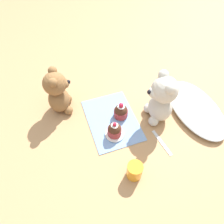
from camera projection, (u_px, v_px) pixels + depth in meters
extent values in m
plane|color=tan|center=(112.00, 120.00, 0.92)|extent=(4.00, 4.00, 0.00)
cube|color=#7A9ED1|center=(112.00, 120.00, 0.92)|extent=(0.28, 0.20, 0.01)
ellipsoid|color=white|center=(196.00, 108.00, 0.94)|extent=(0.34, 0.19, 0.04)
ellipsoid|color=beige|center=(160.00, 107.00, 0.88)|extent=(0.12, 0.11, 0.12)
sphere|color=beige|center=(165.00, 90.00, 0.80)|extent=(0.10, 0.10, 0.10)
ellipsoid|color=beige|center=(154.00, 92.00, 0.80)|extent=(0.06, 0.05, 0.04)
sphere|color=black|center=(150.00, 92.00, 0.80)|extent=(0.02, 0.02, 0.02)
sphere|color=beige|center=(164.00, 75.00, 0.79)|extent=(0.04, 0.04, 0.04)
sphere|color=beige|center=(171.00, 89.00, 0.75)|extent=(0.04, 0.04, 0.04)
sphere|color=beige|center=(148.00, 108.00, 0.93)|extent=(0.04, 0.04, 0.04)
sphere|color=beige|center=(153.00, 121.00, 0.89)|extent=(0.04, 0.04, 0.04)
ellipsoid|color=olive|center=(59.00, 100.00, 0.92)|extent=(0.11, 0.10, 0.11)
sphere|color=olive|center=(55.00, 84.00, 0.84)|extent=(0.09, 0.09, 0.09)
ellipsoid|color=olive|center=(64.00, 83.00, 0.85)|extent=(0.05, 0.05, 0.04)
sphere|color=black|center=(68.00, 82.00, 0.85)|extent=(0.02, 0.02, 0.02)
sphere|color=olive|center=(53.00, 83.00, 0.79)|extent=(0.04, 0.04, 0.04)
sphere|color=olive|center=(52.00, 71.00, 0.83)|extent=(0.04, 0.04, 0.04)
sphere|color=olive|center=(68.00, 110.00, 0.93)|extent=(0.04, 0.04, 0.04)
sphere|color=olive|center=(68.00, 99.00, 0.97)|extent=(0.04, 0.04, 0.04)
cylinder|color=#993333|center=(121.00, 113.00, 0.91)|extent=(0.06, 0.06, 0.03)
sphere|color=#472819|center=(121.00, 110.00, 0.90)|extent=(0.05, 0.05, 0.05)
cylinder|color=white|center=(121.00, 107.00, 0.88)|extent=(0.03, 0.03, 0.00)
sphere|color=red|center=(121.00, 105.00, 0.87)|extent=(0.02, 0.02, 0.02)
cylinder|color=white|center=(114.00, 134.00, 0.87)|extent=(0.08, 0.08, 0.01)
cylinder|color=#993333|center=(115.00, 131.00, 0.85)|extent=(0.05, 0.05, 0.03)
sphere|color=#472819|center=(115.00, 129.00, 0.84)|extent=(0.05, 0.05, 0.05)
cylinder|color=white|center=(115.00, 125.00, 0.82)|extent=(0.03, 0.03, 0.00)
sphere|color=red|center=(115.00, 124.00, 0.81)|extent=(0.02, 0.02, 0.02)
cylinder|color=orange|center=(135.00, 171.00, 0.75)|extent=(0.05, 0.05, 0.07)
cube|color=silver|center=(162.00, 142.00, 0.85)|extent=(0.12, 0.03, 0.01)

